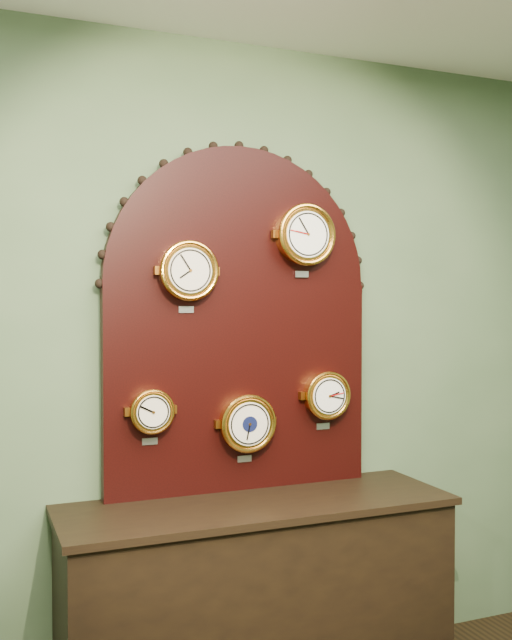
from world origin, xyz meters
name	(u,v)px	position (x,y,z in m)	size (l,w,h in m)	color
wall_back	(235,359)	(0.00, 2.50, 1.40)	(4.00, 4.00, 0.00)	#4E6847
shop_counter	(258,604)	(0.00, 2.23, 0.40)	(1.60, 0.50, 0.80)	black
display_board	(239,308)	(0.00, 2.45, 1.63)	(1.26, 0.06, 1.53)	black
roman_clock	(188,271)	(-0.25, 2.38, 1.78)	(0.25, 0.08, 0.30)	orange
arabic_clock	(305,235)	(0.29, 2.38, 1.95)	(0.28, 0.08, 0.33)	orange
hygrometer	(152,411)	(-0.41, 2.38, 1.21)	(0.19, 0.08, 0.24)	orange
barometer	(247,423)	(0.01, 2.38, 1.13)	(0.25, 0.08, 0.30)	orange
tide_clock	(326,395)	(0.40, 2.38, 1.23)	(0.22, 0.08, 0.27)	orange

